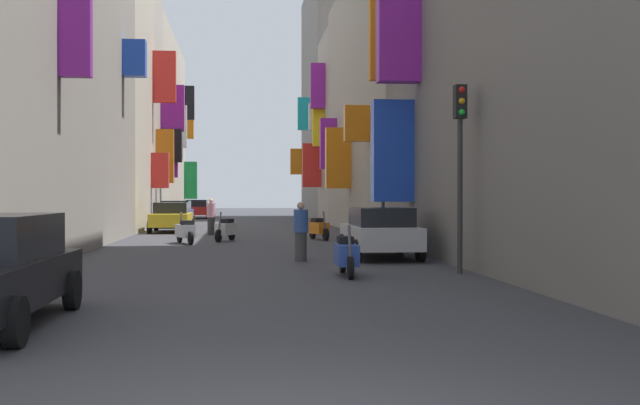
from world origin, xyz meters
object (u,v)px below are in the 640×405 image
parked_car_red (197,209)px  traffic_light_near_corner (460,145)px  pedestrian_crossing (301,232)px  pedestrian_near_left (211,217)px  parked_car_blue (176,213)px  scooter_blue (346,255)px  scooter_white (225,229)px  scooter_silver (185,231)px  parked_car_silver (380,231)px  parked_car_yellow (172,216)px  traffic_light_far_corner (383,159)px  scooter_orange (319,228)px

parked_car_red → traffic_light_near_corner: bearing=-79.0°
pedestrian_crossing → pedestrian_near_left: pedestrian_near_left is taller
parked_car_blue → scooter_blue: 26.84m
scooter_white → pedestrian_near_left: (-0.72, 4.74, 0.34)m
scooter_silver → pedestrian_crossing: 8.41m
scooter_silver → pedestrian_crossing: bearing=-64.7°
scooter_silver → traffic_light_near_corner: size_ratio=0.45×
parked_car_red → scooter_silver: (1.31, -30.70, -0.29)m
parked_car_silver → scooter_blue: 4.89m
parked_car_yellow → scooter_white: size_ratio=2.54×
parked_car_silver → traffic_light_far_corner: 5.29m
traffic_light_far_corner → parked_car_yellow: bearing=126.2°
pedestrian_crossing → traffic_light_far_corner: traffic_light_far_corner is taller
traffic_light_near_corner → scooter_white: bearing=113.4°
scooter_blue → traffic_light_near_corner: bearing=4.2°
scooter_white → pedestrian_near_left: bearing=98.7°
parked_car_yellow → traffic_light_far_corner: (8.14, -11.11, 2.25)m
scooter_white → pedestrian_crossing: 9.18m
parked_car_blue → pedestrian_crossing: 22.95m
parked_car_red → scooter_white: 29.52m
parked_car_yellow → pedestrian_near_left: pedestrian_near_left is taller
parked_car_red → parked_car_yellow: bearing=-89.9°
parked_car_silver → parked_car_blue: bearing=109.0°
pedestrian_near_left → traffic_light_near_corner: bearing=-70.4°
scooter_white → traffic_light_near_corner: bearing=-66.6°
scooter_white → parked_car_yellow: bearing=109.4°
parked_car_red → parked_car_yellow: (0.04, -21.74, 0.00)m
scooter_white → pedestrian_near_left: 4.80m
scooter_orange → traffic_light_far_corner: (1.79, -4.06, 2.54)m
parked_car_red → traffic_light_far_corner: traffic_light_far_corner is taller
scooter_silver → scooter_orange: (5.07, 1.92, -0.00)m
parked_car_yellow → scooter_orange: bearing=-48.0°
parked_car_blue → scooter_blue: parked_car_blue is taller
traffic_light_near_corner → parked_car_blue: bearing=108.0°
parked_car_blue → traffic_light_far_corner: 19.02m
parked_car_blue → parked_car_silver: 22.84m
traffic_light_near_corner → traffic_light_far_corner: bearing=90.0°
parked_car_red → pedestrian_near_left: pedestrian_near_left is taller
parked_car_blue → pedestrian_near_left: 9.00m
parked_car_red → pedestrian_crossing: 38.61m
parked_car_blue → traffic_light_near_corner: size_ratio=0.97×
parked_car_yellow → scooter_silver: parked_car_yellow is taller
parked_car_silver → pedestrian_near_left: bearing=111.9°
parked_car_blue → scooter_orange: size_ratio=2.30×
parked_car_silver → pedestrian_near_left: size_ratio=2.52×
parked_car_red → parked_car_silver: 38.21m
parked_car_silver → traffic_light_near_corner: (0.99, -4.42, 2.13)m
scooter_orange → pedestrian_near_left: (-4.37, 4.14, 0.34)m
scooter_blue → traffic_light_far_corner: bearing=74.4°
scooter_silver → pedestrian_near_left: bearing=83.4°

